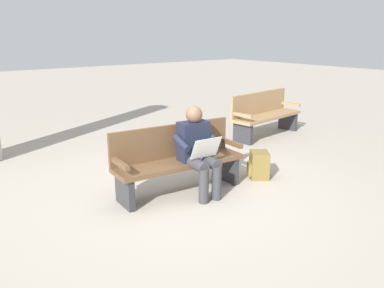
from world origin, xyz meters
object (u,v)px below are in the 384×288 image
person_seated (198,149)px  backpack (259,165)px  bench_near (177,159)px  bench_far (265,114)px

person_seated → backpack: (-1.10, 0.08, -0.43)m
person_seated → backpack: size_ratio=2.91×
bench_near → person_seated: bearing=127.2°
bench_far → backpack: bearing=33.7°
person_seated → bench_far: (-3.05, -1.59, -0.17)m
bench_near → bench_far: size_ratio=0.99×
backpack → bench_far: (-1.95, -1.67, 0.26)m
bench_near → bench_far: bearing=-152.2°
person_seated → backpack: bearing=-179.2°
backpack → bench_far: bearing=-139.4°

